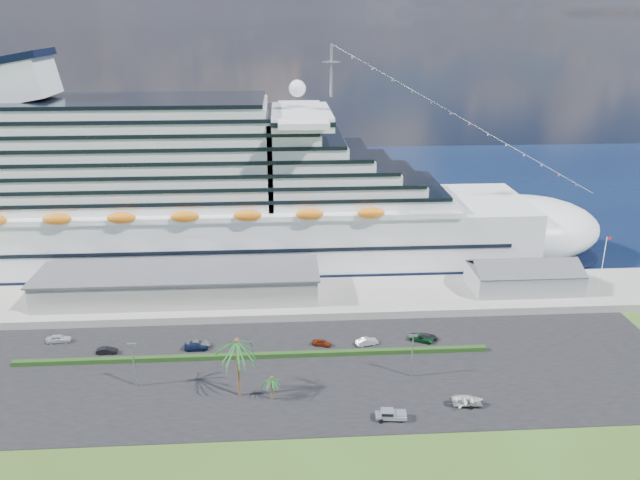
{
  "coord_description": "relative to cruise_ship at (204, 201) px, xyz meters",
  "views": [
    {
      "loc": [
        -2.12,
        -86.33,
        60.58
      ],
      "look_at": [
        5.22,
        30.0,
        18.16
      ],
      "focal_mm": 35.0,
      "sensor_mm": 36.0,
      "label": 1
    }
  ],
  "objects": [
    {
      "name": "wharf",
      "position": [
        21.53,
        -24.0,
        -15.79
      ],
      "size": [
        240.0,
        20.0,
        1.8
      ],
      "primitive_type": "cube",
      "color": "gray",
      "rests_on": "ground"
    },
    {
      "name": "terminal_building",
      "position": [
        -3.47,
        -24.0,
        -11.68
      ],
      "size": [
        61.0,
        15.0,
        6.3
      ],
      "color": "gray",
      "rests_on": "wharf"
    },
    {
      "name": "cruise_ship",
      "position": [
        0.0,
        0.0,
        0.0
      ],
      "size": [
        191.0,
        38.0,
        54.0
      ],
      "color": "silver",
      "rests_on": "ground"
    },
    {
      "name": "water",
      "position": [
        21.53,
        66.0,
        -16.68
      ],
      "size": [
        420.0,
        160.0,
        0.02
      ],
      "primitive_type": "cube",
      "color": "black",
      "rests_on": "ground"
    },
    {
      "name": "palm_tall",
      "position": [
        11.53,
        -60.0,
        -7.49
      ],
      "size": [
        8.82,
        8.82,
        11.13
      ],
      "color": "#47301E",
      "rests_on": "ground"
    },
    {
      "name": "lamp_post_left",
      "position": [
        -6.47,
        -56.0,
        -11.35
      ],
      "size": [
        1.6,
        0.35,
        8.27
      ],
      "color": "gray",
      "rests_on": "asphalt_lot"
    },
    {
      "name": "flagpole",
      "position": [
        91.57,
        -24.0,
        -8.43
      ],
      "size": [
        1.08,
        0.16,
        12.0
      ],
      "color": "silver",
      "rests_on": "wharf"
    },
    {
      "name": "parked_car_1",
      "position": [
        -14.21,
        -44.68,
        -15.93
      ],
      "size": [
        3.92,
        1.4,
        1.29
      ],
      "primitive_type": "imported",
      "rotation": [
        0.0,
        0.0,
        1.58
      ],
      "color": "black",
      "rests_on": "asphalt_lot"
    },
    {
      "name": "boat_trailer",
      "position": [
        48.87,
        -65.46,
        -15.44
      ],
      "size": [
        6.02,
        4.01,
        1.71
      ],
      "color": "gray",
      "rests_on": "asphalt_lot"
    },
    {
      "name": "palm_short",
      "position": [
        17.03,
        -61.5,
        -13.03
      ],
      "size": [
        3.53,
        3.53,
        4.56
      ],
      "color": "#47301E",
      "rests_on": "ground"
    },
    {
      "name": "port_shed",
      "position": [
        73.53,
        -24.0,
        -12.3
      ],
      "size": [
        24.0,
        12.31,
        7.37
      ],
      "color": "gray",
      "rests_on": "wharf"
    },
    {
      "name": "lamp_post_right",
      "position": [
        41.53,
        -56.0,
        -11.35
      ],
      "size": [
        1.6,
        0.35,
        8.27
      ],
      "color": "gray",
      "rests_on": "asphalt_lot"
    },
    {
      "name": "parked_car_6",
      "position": [
        46.14,
        -43.68,
        -15.91
      ],
      "size": [
        5.28,
        4.01,
        1.33
      ],
      "primitive_type": "imported",
      "rotation": [
        0.0,
        0.0,
        1.14
      ],
      "color": "#0E3919",
      "rests_on": "asphalt_lot"
    },
    {
      "name": "pickup_truck",
      "position": [
        35.74,
        -68.24,
        -15.62
      ],
      "size": [
        5.07,
        2.26,
        1.74
      ],
      "color": "black",
      "rests_on": "asphalt_lot"
    },
    {
      "name": "parked_car_2",
      "position": [
        2.67,
        -43.3,
        -15.91
      ],
      "size": [
        5.01,
        2.78,
        1.33
      ],
      "primitive_type": "imported",
      "rotation": [
        0.0,
        0.0,
        1.7
      ],
      "color": "slate",
      "rests_on": "asphalt_lot"
    },
    {
      "name": "parked_car_3",
      "position": [
        2.39,
        -44.35,
        -15.93
      ],
      "size": [
        4.49,
        1.87,
        1.3
      ],
      "primitive_type": "imported",
      "rotation": [
        0.0,
        0.0,
        1.58
      ],
      "color": "#101B3A",
      "rests_on": "asphalt_lot"
    },
    {
      "name": "parked_car_4",
      "position": [
        26.43,
        -44.26,
        -15.94
      ],
      "size": [
        3.99,
        2.55,
        1.26
      ],
      "primitive_type": "imported",
      "rotation": [
        0.0,
        0.0,
        1.26
      ],
      "color": "maroon",
      "rests_on": "asphalt_lot"
    },
    {
      "name": "parked_car_5",
      "position": [
        35.22,
        -44.47,
        -15.86
      ],
      "size": [
        4.57,
        2.61,
        1.43
      ],
      "primitive_type": "imported",
      "rotation": [
        0.0,
        0.0,
        1.84
      ],
      "color": "#BBBCC3",
      "rests_on": "asphalt_lot"
    },
    {
      "name": "parked_car_7",
      "position": [
        46.97,
        -43.28,
        -15.89
      ],
      "size": [
        4.77,
        2.07,
        1.37
      ],
      "primitive_type": "imported",
      "rotation": [
        0.0,
        0.0,
        1.6
      ],
      "color": "#222127",
      "rests_on": "asphalt_lot"
    },
    {
      "name": "asphalt_lot",
      "position": [
        21.53,
        -53.0,
        -16.63
      ],
      "size": [
        140.0,
        38.0,
        0.12
      ],
      "primitive_type": "cube",
      "color": "black",
      "rests_on": "ground"
    },
    {
      "name": "hedge",
      "position": [
        13.53,
        -48.0,
        -16.12
      ],
      "size": [
        88.0,
        1.1,
        0.9
      ],
      "primitive_type": "cube",
      "color": "#143311",
      "rests_on": "asphalt_lot"
    },
    {
      "name": "parked_car_0",
      "position": [
        -24.75,
        -39.71,
        -15.78
      ],
      "size": [
        4.76,
        2.2,
        1.58
      ],
      "primitive_type": "imported",
      "rotation": [
        0.0,
        0.0,
        1.64
      ],
      "color": "#BBBBBD",
      "rests_on": "asphalt_lot"
    },
    {
      "name": "ground",
      "position": [
        21.53,
        -64.0,
        -16.69
      ],
      "size": [
        420.0,
        420.0,
        0.0
      ],
      "primitive_type": "plane",
      "color": "#364F1A",
      "rests_on": "ground"
    }
  ]
}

